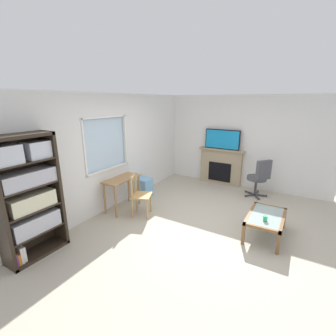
{
  "coord_description": "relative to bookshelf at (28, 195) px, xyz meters",
  "views": [
    {
      "loc": [
        -3.86,
        -1.51,
        2.39
      ],
      "look_at": [
        0.06,
        0.83,
        1.06
      ],
      "focal_mm": 24.86,
      "sensor_mm": 36.0,
      "label": 1
    }
  ],
  "objects": [
    {
      "name": "bookshelf",
      "position": [
        0.0,
        0.0,
        0.0
      ],
      "size": [
        0.9,
        0.38,
        1.94
      ],
      "color": "#2D2319",
      "rests_on": "ground"
    },
    {
      "name": "fireplace",
      "position": [
        4.74,
        -1.45,
        -0.49
      ],
      "size": [
        0.26,
        1.3,
        1.05
      ],
      "color": "tan",
      "rests_on": "ground"
    },
    {
      "name": "wall_right",
      "position": [
        4.9,
        -1.97,
        0.25
      ],
      "size": [
        0.12,
        4.63,
        2.54
      ],
      "primitive_type": "cube",
      "color": "silver",
      "rests_on": "ground"
    },
    {
      "name": "tv",
      "position": [
        4.72,
        -1.45,
        0.3
      ],
      "size": [
        0.06,
        0.99,
        0.56
      ],
      "color": "black",
      "rests_on": "fireplace"
    },
    {
      "name": "ground",
      "position": [
        2.15,
        -1.97,
        -1.03
      ],
      "size": [
        6.37,
        5.43,
        0.02
      ],
      "primitive_type": "cube",
      "color": "#B2A893"
    },
    {
      "name": "coffee_table",
      "position": [
        2.44,
        -3.07,
        -0.67
      ],
      "size": [
        0.99,
        0.6,
        0.41
      ],
      "color": "#8C9E99",
      "rests_on": "ground"
    },
    {
      "name": "sippy_cup",
      "position": [
        2.21,
        -3.08,
        -0.57
      ],
      "size": [
        0.07,
        0.07,
        0.09
      ],
      "primitive_type": "cylinder",
      "color": "#33B770",
      "rests_on": "coffee_table"
    },
    {
      "name": "office_chair",
      "position": [
        4.23,
        -2.61,
        -0.47
      ],
      "size": [
        0.63,
        0.61,
        1.0
      ],
      "color": "#4C4C51",
      "rests_on": "ground"
    },
    {
      "name": "wooden_chair",
      "position": [
        1.91,
        -0.62,
        -0.56
      ],
      "size": [
        0.54,
        0.53,
        0.9
      ],
      "color": "tan",
      "rests_on": "ground"
    },
    {
      "name": "desk_under_window",
      "position": [
        1.95,
        -0.11,
        -0.42
      ],
      "size": [
        0.89,
        0.42,
        0.74
      ],
      "color": "#A37547",
      "rests_on": "ground"
    },
    {
      "name": "wall_back_with_window",
      "position": [
        2.18,
        0.24,
        0.23
      ],
      "size": [
        5.37,
        0.15,
        2.54
      ],
      "color": "silver",
      "rests_on": "ground"
    },
    {
      "name": "plastic_drawer_unit",
      "position": [
        2.78,
        -0.06,
        -0.78
      ],
      "size": [
        0.35,
        0.4,
        0.48
      ],
      "primitive_type": "cube",
      "color": "#72ADDB",
      "rests_on": "ground"
    }
  ]
}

